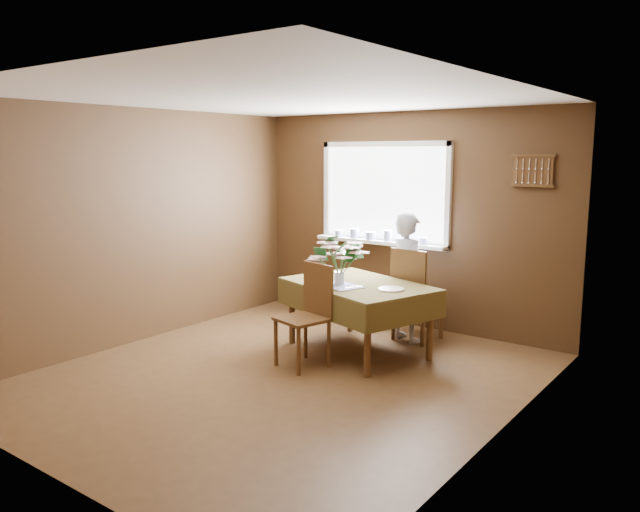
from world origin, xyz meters
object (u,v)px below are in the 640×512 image
Objects in this scene: dining_table at (358,292)px; seated_woman at (407,277)px; flower_bouquet at (340,256)px; chair_far at (414,291)px; chair_near at (309,311)px.

seated_woman is (0.21, 0.65, 0.07)m from dining_table.
dining_table is 0.43m from flower_bouquet.
flower_bouquet is (-0.39, -0.84, 0.46)m from chair_far.
chair_near is at bearing 76.44° from chair_far.
chair_far is at bearing 85.40° from chair_near.
seated_woman reaches higher than dining_table.
seated_woman is at bearing 68.60° from flower_bouquet.
seated_woman reaches higher than chair_far.
chair_far is at bearing 84.94° from dining_table.
dining_table is at bearing 90.25° from chair_near.
chair_near is 1.33m from seated_woman.
flower_bouquet is (-0.11, -0.17, 0.38)m from dining_table.
chair_near is (-0.43, -1.28, -0.02)m from chair_far.
dining_table is 0.73m from chair_far.
flower_bouquet is at bearing 98.96° from chair_near.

